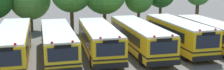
{
  "coord_description": "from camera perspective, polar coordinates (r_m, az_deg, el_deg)",
  "views": [
    {
      "loc": [
        -4.54,
        -23.45,
        6.68
      ],
      "look_at": [
        1.07,
        0.0,
        1.6
      ],
      "focal_mm": 46.0,
      "sensor_mm": 36.0,
      "label": 1
    }
  ],
  "objects": [
    {
      "name": "school_bus_3",
      "position": [
        24.32,
        -2.63,
        -0.75
      ],
      "size": [
        2.73,
        10.1,
        2.58
      ],
      "rotation": [
        0.0,
        0.0,
        3.12
      ],
      "color": "yellow",
      "rests_on": "ground_plane"
    },
    {
      "name": "ground_plane",
      "position": [
        24.8,
        -2.4,
        -3.74
      ],
      "size": [
        160.0,
        160.0,
        0.0
      ],
      "primitive_type": "plane",
      "color": "#595651"
    },
    {
      "name": "school_bus_1",
      "position": [
        23.95,
        -19.08,
        -1.49
      ],
      "size": [
        2.57,
        11.68,
        2.67
      ],
      "rotation": [
        0.0,
        0.0,
        3.15
      ],
      "color": "yellow",
      "rests_on": "ground_plane"
    },
    {
      "name": "school_bus_4",
      "position": [
        25.49,
        5.36,
        -0.21
      ],
      "size": [
        2.59,
        11.24,
        2.57
      ],
      "rotation": [
        0.0,
        0.0,
        3.14
      ],
      "color": "yellow",
      "rests_on": "ground_plane"
    },
    {
      "name": "school_bus_6",
      "position": [
        28.35,
        19.25,
        0.33
      ],
      "size": [
        2.67,
        10.7,
        2.5
      ],
      "rotation": [
        0.0,
        0.0,
        3.12
      ],
      "color": "yellow",
      "rests_on": "ground_plane"
    },
    {
      "name": "school_bus_2",
      "position": [
        24.0,
        -10.77,
        -1.19
      ],
      "size": [
        2.62,
        10.93,
        2.52
      ],
      "rotation": [
        0.0,
        0.0,
        3.16
      ],
      "color": "yellow",
      "rests_on": "ground_plane"
    },
    {
      "name": "school_bus_5",
      "position": [
        26.61,
        12.95,
        0.25
      ],
      "size": [
        2.59,
        9.88,
        2.76
      ],
      "rotation": [
        0.0,
        0.0,
        3.16
      ],
      "color": "yellow",
      "rests_on": "ground_plane"
    }
  ]
}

